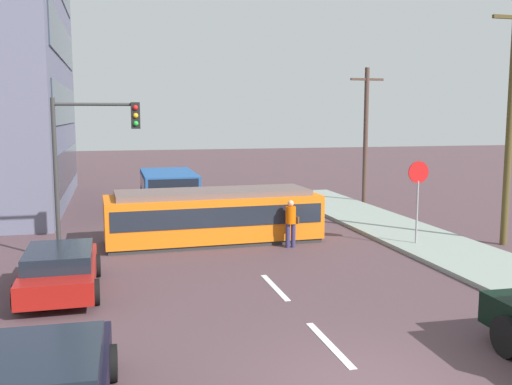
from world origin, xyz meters
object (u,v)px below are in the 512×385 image
Objects in this scene: utility_pole_near at (510,120)px; traffic_light_mast at (89,147)px; city_bus at (169,188)px; utility_pole_mid at (366,133)px; stop_sign at (418,185)px; streetcar_tram at (213,215)px; pedestrian_crossing at (291,221)px; parked_sedan_mid at (60,269)px; parked_sedan_near at (42,385)px.

traffic_light_mast is at bearing 173.80° from utility_pole_near.
city_bus is 1.01× the size of traffic_light_mast.
utility_pole_mid is (13.54, 8.84, 0.11)m from traffic_light_mast.
traffic_light_mast is 0.60× the size of utility_pole_near.
utility_pole_near reaches higher than stop_sign.
streetcar_tram is at bearing -141.73° from utility_pole_mid.
city_bus is (-0.86, 7.86, 0.06)m from streetcar_tram.
traffic_light_mast reaches higher than city_bus.
stop_sign is at bearing -20.85° from streetcar_tram.
utility_pole_mid reaches higher than city_bus.
streetcar_tram is 2.92m from pedestrian_crossing.
utility_pole_mid is (10.21, -0.48, 2.64)m from city_bus.
utility_pole_mid is at bearing 41.10° from parked_sedan_mid.
utility_pole_mid is at bearing 52.40° from pedestrian_crossing.
streetcar_tram reaches higher than city_bus.
parked_sedan_near is 0.49× the size of utility_pole_near.
pedestrian_crossing is at bearing -32.38° from streetcar_tram.
utility_pole_near is (7.51, -1.44, 3.48)m from pedestrian_crossing.
city_bus reaches higher than parked_sedan_mid.
utility_pole_mid is (6.89, 8.94, 2.75)m from pedestrian_crossing.
traffic_light_mast is 0.73× the size of utility_pole_mid.
city_bus is 12.96m from stop_sign.
parked_sedan_near is (-7.08, -10.23, -0.32)m from pedestrian_crossing.
parked_sedan_near is (-3.76, -19.66, -0.43)m from city_bus.
utility_pole_mid reaches higher than streetcar_tram.
traffic_light_mast is (-4.19, -1.46, 2.60)m from streetcar_tram.
stop_sign is (11.66, 2.49, 1.57)m from parked_sedan_mid.
stop_sign is at bearing -104.64° from utility_pole_mid.
utility_pole_near is at bearing -6.20° from traffic_light_mast.
parked_sedan_near is at bearing -148.91° from utility_pole_near.
pedestrian_crossing is 0.40× the size of parked_sedan_near.
stop_sign is 0.56× the size of traffic_light_mast.
parked_sedan_near is at bearing -140.95° from stop_sign.
parked_sedan_mid is at bearing -101.27° from traffic_light_mast.
utility_pole_near is at bearing -7.57° from stop_sign.
stop_sign reaches higher than parked_sedan_mid.
stop_sign reaches higher than parked_sedan_near.
stop_sign is at bearing -53.89° from city_bus.
parked_sedan_mid is at bearing -154.64° from pedestrian_crossing.
utility_pole_near is at bearing 7.87° from parked_sedan_mid.
utility_pole_mid is at bearing 33.14° from traffic_light_mast.
utility_pole_near reaches higher than streetcar_tram.
stop_sign is at bearing 12.03° from parked_sedan_mid.
stop_sign is at bearing 172.43° from utility_pole_near.
streetcar_tram is at bearing 159.15° from stop_sign.
traffic_light_mast is (-10.94, 1.11, 1.39)m from stop_sign.
stop_sign is (11.37, 9.23, 1.57)m from parked_sedan_near.
utility_pole_near is at bearing -10.83° from pedestrian_crossing.
pedestrian_crossing reaches higher than parked_sedan_near.
traffic_light_mast reaches higher than streetcar_tram.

